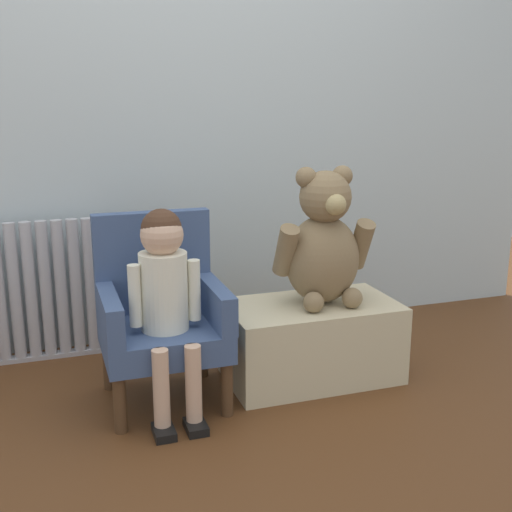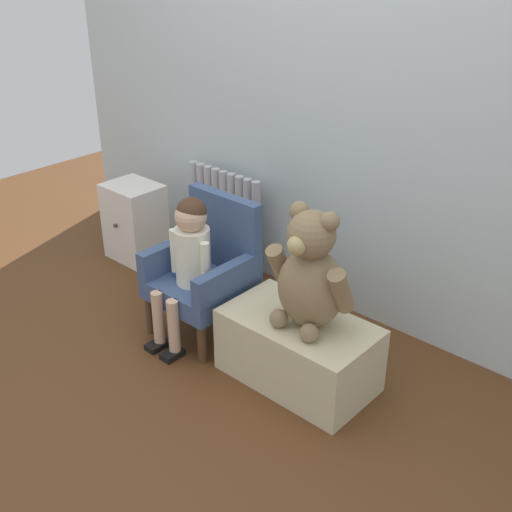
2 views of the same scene
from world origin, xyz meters
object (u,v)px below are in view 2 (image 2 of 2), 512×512
Objects in this scene: small_dresser at (135,222)px; child_armchair at (207,269)px; radiator at (224,221)px; low_bench at (298,350)px; child_figure at (189,250)px; large_teddy_bear at (310,275)px.

child_armchair is (0.89, -0.25, 0.10)m from small_dresser.
radiator is 0.65m from child_armchair.
low_bench is (0.99, -0.55, -0.15)m from radiator.
child_armchair reaches higher than low_bench.
radiator is 0.90× the size of low_bench.
small_dresser is 1.00m from child_figure.
child_armchair is (0.40, -0.52, 0.03)m from radiator.
child_armchair is 0.18m from child_figure.
large_teddy_bear is (1.04, -0.54, 0.25)m from radiator.
low_bench is at bearing -28.80° from radiator.
child_figure reaches higher than child_armchair.
child_armchair is at bearing -52.72° from radiator.
child_figure is 1.36× the size of large_teddy_bear.
child_figure is at bearing -171.87° from large_teddy_bear.
low_bench is at bearing -10.62° from small_dresser.
large_teddy_bear reaches higher than radiator.
child_armchair is 0.62m from low_bench.
small_dresser is 0.93m from child_armchair.
radiator is 1.12× the size of large_teddy_bear.
child_figure is at bearing -171.74° from low_bench.
small_dresser is at bearing 157.70° from child_figure.
large_teddy_bear is at bearing 6.35° from low_bench.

